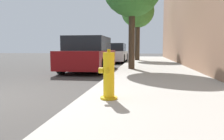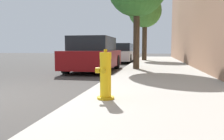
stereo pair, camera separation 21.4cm
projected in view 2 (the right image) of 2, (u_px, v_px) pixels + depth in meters
sidewalk_slab at (167, 108)px, 3.30m from camera, size 3.03×40.00×0.14m
fire_hydrant at (105, 76)px, 3.59m from camera, size 0.31×0.31×0.82m
parked_car_near at (94, 55)px, 9.34m from camera, size 1.75×4.08×1.46m
parked_car_mid at (120, 53)px, 15.20m from camera, size 1.74×3.99×1.32m
street_tree_far at (145, 11)px, 15.51m from camera, size 2.36×2.36×4.69m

